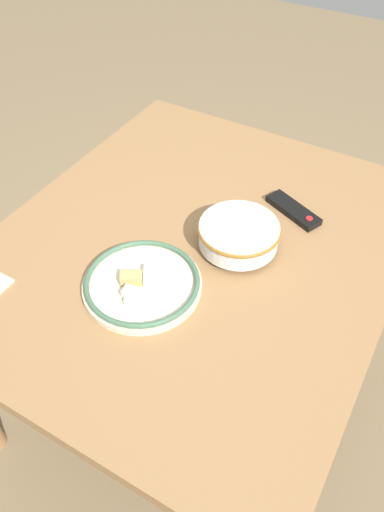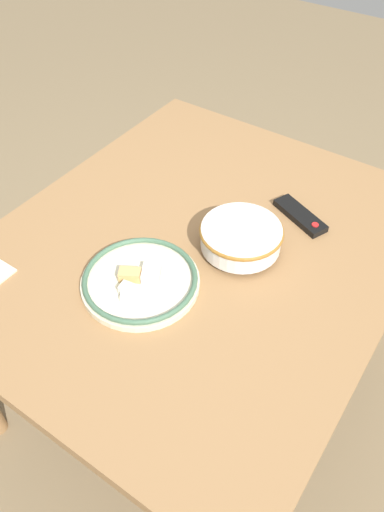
% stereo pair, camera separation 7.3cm
% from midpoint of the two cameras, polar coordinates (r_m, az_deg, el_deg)
% --- Properties ---
extents(ground_plane, '(8.00, 8.00, 0.00)m').
position_cam_midpoint_polar(ground_plane, '(1.98, -0.79, -13.76)').
color(ground_plane, '#7F6B4C').
extents(dining_table, '(1.27, 1.08, 0.73)m').
position_cam_midpoint_polar(dining_table, '(1.46, -1.04, -0.58)').
color(dining_table, olive).
rests_on(dining_table, ground_plane).
extents(noodle_bowl, '(0.23, 0.23, 0.08)m').
position_cam_midpoint_polar(noodle_bowl, '(1.37, 3.84, 2.45)').
color(noodle_bowl, silver).
rests_on(noodle_bowl, dining_table).
extents(food_plate, '(0.31, 0.31, 0.05)m').
position_cam_midpoint_polar(food_plate, '(1.29, -7.33, -3.17)').
color(food_plate, beige).
rests_on(food_plate, dining_table).
extents(tv_remote, '(0.12, 0.19, 0.02)m').
position_cam_midpoint_polar(tv_remote, '(1.52, 10.16, 5.15)').
color(tv_remote, black).
rests_on(tv_remote, dining_table).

